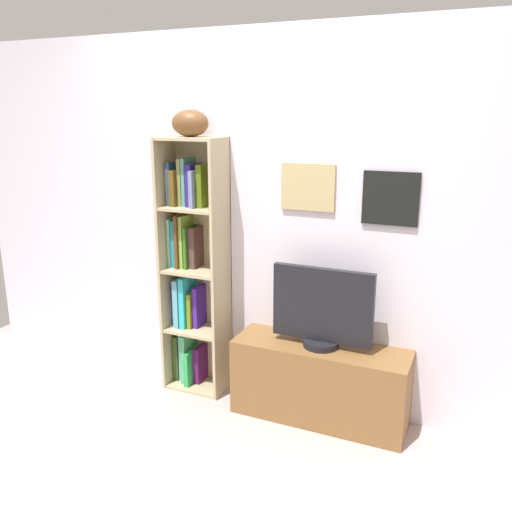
% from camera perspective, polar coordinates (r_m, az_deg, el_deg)
% --- Properties ---
extents(ground, '(5.20, 5.20, 0.04)m').
position_cam_1_polar(ground, '(3.04, -7.92, -23.63)').
color(ground, '#AB9897').
extents(back_wall, '(4.80, 0.08, 2.37)m').
position_cam_1_polar(back_wall, '(3.44, 1.30, 3.61)').
color(back_wall, silver).
rests_on(back_wall, ground).
extents(bookshelf, '(0.42, 0.26, 1.72)m').
position_cam_1_polar(bookshelf, '(3.64, -6.83, -1.51)').
color(bookshelf, tan).
rests_on(bookshelf, ground).
extents(football, '(0.25, 0.18, 0.17)m').
position_cam_1_polar(football, '(3.44, -7.03, 13.84)').
color(football, brown).
rests_on(football, bookshelf).
extents(tv_stand, '(1.08, 0.34, 0.49)m').
position_cam_1_polar(tv_stand, '(3.44, 6.78, -13.22)').
color(tv_stand, brown).
rests_on(tv_stand, ground).
extents(television, '(0.62, 0.22, 0.49)m').
position_cam_1_polar(television, '(3.24, 7.05, -5.64)').
color(television, black).
rests_on(television, tv_stand).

